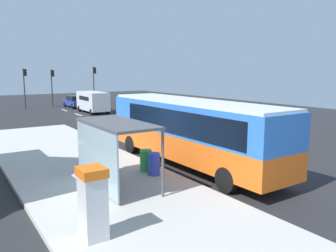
# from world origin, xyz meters

# --- Properties ---
(ground_plane) EXTENTS (56.00, 92.00, 0.04)m
(ground_plane) POSITION_xyz_m (0.00, 14.00, -0.02)
(ground_plane) COLOR #262628
(sidewalk_platform) EXTENTS (6.20, 30.00, 0.18)m
(sidewalk_platform) POSITION_xyz_m (-6.40, 2.00, 0.09)
(sidewalk_platform) COLOR beige
(sidewalk_platform) RESTS_ON ground
(lane_stripe_seg_1) EXTENTS (0.16, 2.20, 0.01)m
(lane_stripe_seg_1) POSITION_xyz_m (0.25, -1.00, 0.01)
(lane_stripe_seg_1) COLOR silver
(lane_stripe_seg_1) RESTS_ON ground
(lane_stripe_seg_2) EXTENTS (0.16, 2.20, 0.01)m
(lane_stripe_seg_2) POSITION_xyz_m (0.25, 4.00, 0.01)
(lane_stripe_seg_2) COLOR silver
(lane_stripe_seg_2) RESTS_ON ground
(lane_stripe_seg_3) EXTENTS (0.16, 2.20, 0.01)m
(lane_stripe_seg_3) POSITION_xyz_m (0.25, 9.00, 0.01)
(lane_stripe_seg_3) COLOR silver
(lane_stripe_seg_3) RESTS_ON ground
(lane_stripe_seg_4) EXTENTS (0.16, 2.20, 0.01)m
(lane_stripe_seg_4) POSITION_xyz_m (0.25, 14.00, 0.01)
(lane_stripe_seg_4) COLOR silver
(lane_stripe_seg_4) RESTS_ON ground
(lane_stripe_seg_5) EXTENTS (0.16, 2.20, 0.01)m
(lane_stripe_seg_5) POSITION_xyz_m (0.25, 19.00, 0.01)
(lane_stripe_seg_5) COLOR silver
(lane_stripe_seg_5) RESTS_ON ground
(lane_stripe_seg_6) EXTENTS (0.16, 2.20, 0.01)m
(lane_stripe_seg_6) POSITION_xyz_m (0.25, 24.00, 0.01)
(lane_stripe_seg_6) COLOR silver
(lane_stripe_seg_6) RESTS_ON ground
(lane_stripe_seg_7) EXTENTS (0.16, 2.20, 0.01)m
(lane_stripe_seg_7) POSITION_xyz_m (0.25, 29.00, 0.01)
(lane_stripe_seg_7) COLOR silver
(lane_stripe_seg_7) RESTS_ON ground
(bus) EXTENTS (2.65, 11.04, 3.21)m
(bus) POSITION_xyz_m (-1.71, 1.83, 1.84)
(bus) COLOR orange
(bus) RESTS_ON ground
(white_van) EXTENTS (2.10, 5.23, 2.30)m
(white_van) POSITION_xyz_m (2.20, 24.80, 1.34)
(white_van) COLOR silver
(white_van) RESTS_ON ground
(sedan_near) EXTENTS (1.89, 4.43, 1.52)m
(sedan_near) POSITION_xyz_m (2.30, 31.23, 0.79)
(sedan_near) COLOR navy
(sedan_near) RESTS_ON ground
(ticket_machine) EXTENTS (0.66, 0.76, 1.94)m
(ticket_machine) POSITION_xyz_m (-8.40, -2.86, 1.17)
(ticket_machine) COLOR silver
(ticket_machine) RESTS_ON sidewalk_platform
(recycling_bin_blue) EXTENTS (0.52, 0.52, 0.95)m
(recycling_bin_blue) POSITION_xyz_m (-4.20, 1.04, 0.66)
(recycling_bin_blue) COLOR blue
(recycling_bin_blue) RESTS_ON sidewalk_platform
(recycling_bin_green) EXTENTS (0.52, 0.52, 0.95)m
(recycling_bin_green) POSITION_xyz_m (-4.20, 1.74, 0.66)
(recycling_bin_green) COLOR green
(recycling_bin_green) RESTS_ON sidewalk_platform
(traffic_light_near_side) EXTENTS (0.49, 0.28, 5.15)m
(traffic_light_near_side) POSITION_xyz_m (5.50, 32.64, 3.42)
(traffic_light_near_side) COLOR #2D2D2D
(traffic_light_near_side) RESTS_ON ground
(traffic_light_far_side) EXTENTS (0.49, 0.28, 4.90)m
(traffic_light_far_side) POSITION_xyz_m (-3.10, 33.44, 3.26)
(traffic_light_far_side) COLOR #2D2D2D
(traffic_light_far_side) RESTS_ON ground
(traffic_light_median) EXTENTS (0.49, 0.28, 4.79)m
(traffic_light_median) POSITION_xyz_m (0.40, 34.24, 3.19)
(traffic_light_median) COLOR #2D2D2D
(traffic_light_median) RESTS_ON ground
(bus_shelter) EXTENTS (1.80, 4.00, 2.50)m
(bus_shelter) POSITION_xyz_m (-6.41, 0.59, 2.10)
(bus_shelter) COLOR #4C4C51
(bus_shelter) RESTS_ON sidewalk_platform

